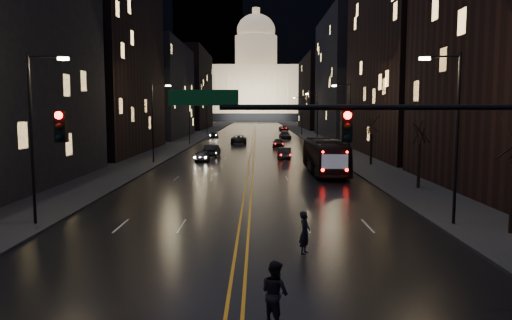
{
  "coord_description": "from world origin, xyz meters",
  "views": [
    {
      "loc": [
        0.69,
        -15.73,
        6.15
      ],
      "look_at": [
        0.61,
        12.79,
        3.22
      ],
      "focal_mm": 35.0,
      "sensor_mm": 36.0,
      "label": 1
    }
  ],
  "objects_px": {
    "oncoming_car_a": "(202,156)",
    "receding_car_a": "(285,154)",
    "pedestrian_b": "(275,293)",
    "pedestrian_a": "(305,233)",
    "oncoming_car_b": "(212,151)",
    "traffic_signal": "(422,142)",
    "bus": "(325,157)"
  },
  "relations": [
    {
      "from": "oncoming_car_b",
      "to": "pedestrian_a",
      "type": "distance_m",
      "value": 44.22
    },
    {
      "from": "oncoming_car_a",
      "to": "oncoming_car_b",
      "type": "distance_m",
      "value": 6.26
    },
    {
      "from": "traffic_signal",
      "to": "oncoming_car_b",
      "type": "bearing_deg",
      "value": 102.86
    },
    {
      "from": "oncoming_car_a",
      "to": "pedestrian_b",
      "type": "height_order",
      "value": "pedestrian_b"
    },
    {
      "from": "pedestrian_a",
      "to": "receding_car_a",
      "type": "bearing_deg",
      "value": 22.06
    },
    {
      "from": "oncoming_car_b",
      "to": "oncoming_car_a",
      "type": "bearing_deg",
      "value": 88.22
    },
    {
      "from": "receding_car_a",
      "to": "oncoming_car_b",
      "type": "bearing_deg",
      "value": 164.69
    },
    {
      "from": "oncoming_car_a",
      "to": "oncoming_car_b",
      "type": "height_order",
      "value": "oncoming_car_b"
    },
    {
      "from": "bus",
      "to": "pedestrian_b",
      "type": "bearing_deg",
      "value": -101.55
    },
    {
      "from": "bus",
      "to": "receding_car_a",
      "type": "height_order",
      "value": "bus"
    },
    {
      "from": "oncoming_car_a",
      "to": "oncoming_car_b",
      "type": "bearing_deg",
      "value": -99.48
    },
    {
      "from": "oncoming_car_a",
      "to": "receding_car_a",
      "type": "height_order",
      "value": "receding_car_a"
    },
    {
      "from": "receding_car_a",
      "to": "bus",
      "type": "bearing_deg",
      "value": -70.87
    },
    {
      "from": "bus",
      "to": "pedestrian_b",
      "type": "height_order",
      "value": "bus"
    },
    {
      "from": "traffic_signal",
      "to": "pedestrian_a",
      "type": "distance_m",
      "value": 7.27
    },
    {
      "from": "pedestrian_a",
      "to": "pedestrian_b",
      "type": "xyz_separation_m",
      "value": [
        -1.52,
        -7.0,
        0.02
      ]
    },
    {
      "from": "receding_car_a",
      "to": "pedestrian_b",
      "type": "bearing_deg",
      "value": -87.21
    },
    {
      "from": "receding_car_a",
      "to": "pedestrian_a",
      "type": "xyz_separation_m",
      "value": [
        -1.32,
        -39.87,
        0.21
      ]
    },
    {
      "from": "oncoming_car_a",
      "to": "pedestrian_a",
      "type": "bearing_deg",
      "value": 98.74
    },
    {
      "from": "pedestrian_a",
      "to": "pedestrian_b",
      "type": "relative_size",
      "value": 0.98
    },
    {
      "from": "oncoming_car_b",
      "to": "pedestrian_b",
      "type": "bearing_deg",
      "value": 100.81
    },
    {
      "from": "oncoming_car_b",
      "to": "pedestrian_b",
      "type": "relative_size",
      "value": 2.49
    },
    {
      "from": "bus",
      "to": "oncoming_car_a",
      "type": "height_order",
      "value": "bus"
    },
    {
      "from": "bus",
      "to": "pedestrian_b",
      "type": "distance_m",
      "value": 33.88
    },
    {
      "from": "oncoming_car_a",
      "to": "pedestrian_b",
      "type": "relative_size",
      "value": 2.18
    },
    {
      "from": "traffic_signal",
      "to": "oncoming_car_a",
      "type": "distance_m",
      "value": 44.08
    },
    {
      "from": "bus",
      "to": "oncoming_car_a",
      "type": "relative_size",
      "value": 2.91
    },
    {
      "from": "receding_car_a",
      "to": "pedestrian_b",
      "type": "xyz_separation_m",
      "value": [
        -2.84,
        -46.87,
        0.23
      ]
    },
    {
      "from": "pedestrian_a",
      "to": "pedestrian_b",
      "type": "distance_m",
      "value": 7.16
    },
    {
      "from": "traffic_signal",
      "to": "pedestrian_a",
      "type": "bearing_deg",
      "value": 122.58
    },
    {
      "from": "traffic_signal",
      "to": "pedestrian_a",
      "type": "xyz_separation_m",
      "value": [
        -3.2,
        5.0,
        -4.18
      ]
    },
    {
      "from": "bus",
      "to": "oncoming_car_b",
      "type": "distance_m",
      "value": 21.13
    }
  ]
}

